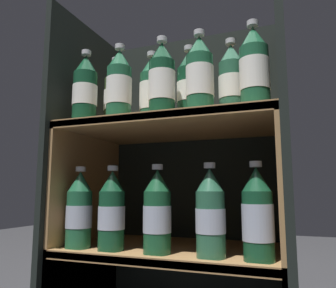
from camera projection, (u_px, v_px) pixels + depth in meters
The scene contains 19 objects.
fridge_back_wall at pixel (194, 174), 1.19m from camera, with size 0.67×0.02×1.04m, color black.
fridge_side_left at pixel (85, 173), 1.12m from camera, with size 0.02×0.43×1.04m, color black.
fridge_side_right at pixel (288, 168), 0.89m from camera, with size 0.02×0.43×1.04m, color black.
shelf_lower at pixel (174, 268), 0.95m from camera, with size 0.63×0.39×0.30m.
shelf_upper at pixel (174, 187), 0.99m from camera, with size 0.63×0.39×0.66m.
bottle_upper_front_0 at pixel (85, 91), 1.01m from camera, with size 0.08×0.08×0.23m.
bottle_upper_front_1 at pixel (119, 87), 0.97m from camera, with size 0.08×0.08×0.23m.
bottle_upper_front_2 at pixel (162, 81), 0.92m from camera, with size 0.08×0.08×0.23m.
bottle_upper_front_3 at pixel (200, 77), 0.88m from camera, with size 0.08×0.08×0.23m.
bottle_upper_front_4 at pixel (254, 70), 0.83m from camera, with size 0.08×0.08×0.23m.
bottle_upper_back_0 at pixel (115, 96), 1.06m from camera, with size 0.08×0.08×0.23m.
bottle_upper_back_1 at pixel (151, 92), 1.02m from camera, with size 0.08×0.08×0.23m.
bottle_upper_back_2 at pixel (189, 88), 0.98m from camera, with size 0.08×0.08×0.23m.
bottle_upper_back_3 at pixel (232, 83), 0.93m from camera, with size 0.08×0.08×0.23m.
bottle_lower_front_0 at pixel (79, 211), 0.96m from camera, with size 0.08×0.08×0.23m.
bottle_lower_front_1 at pixel (112, 212), 0.92m from camera, with size 0.08×0.08×0.23m.
bottle_lower_front_2 at pixel (157, 213), 0.87m from camera, with size 0.08×0.08×0.23m.
bottle_lower_front_3 at pixel (210, 214), 0.82m from camera, with size 0.08×0.08×0.23m.
bottle_lower_front_4 at pixel (258, 216), 0.78m from camera, with size 0.08×0.08×0.23m.
Camera 1 is at (0.34, -0.75, 0.45)m, focal length 35.00 mm.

